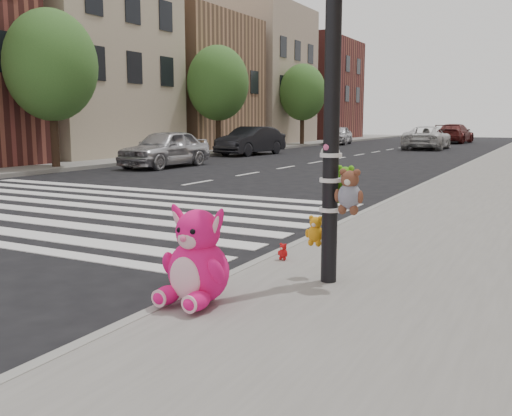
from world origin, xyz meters
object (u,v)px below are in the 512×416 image
Objects in this scene: car_dark_far at (251,141)px; car_white_near at (427,138)px; red_teddy at (283,252)px; car_silver_far at (165,148)px; signal_pole at (335,119)px; pink_bunny at (197,263)px.

car_dark_far reaches higher than car_white_near.
car_white_near reaches higher than red_teddy.
red_teddy is 15.62m from car_silver_far.
car_white_near is at bearing 62.52° from car_dark_far.
signal_pole is 16.64m from car_silver_far.
car_white_near reaches higher than pink_bunny.
car_dark_far is at bearing 54.00° from car_white_near.
car_dark_far is at bearing 127.35° from red_teddy.
car_silver_far is (-11.27, 12.20, -1.08)m from signal_pole.
pink_bunny is 0.21× the size of car_dark_far.
car_dark_far is at bearing 95.74° from car_silver_far.
car_white_near is at bearing 72.29° from car_silver_far.
pink_bunny is at bearing 95.70° from car_white_near.
red_teddy is 0.05× the size of car_silver_far.
car_dark_far reaches higher than pink_bunny.
car_silver_far is at bearing 132.73° from signal_pole.
red_teddy is 22.78m from car_dark_far.
car_white_near is at bearing 99.71° from signal_pole.
car_silver_far is at bearing 139.88° from red_teddy.
signal_pole is 0.96× the size of car_silver_far.
car_dark_far is (-11.19, 19.84, 0.48)m from red_teddy.
signal_pole is 0.79× the size of car_white_near.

